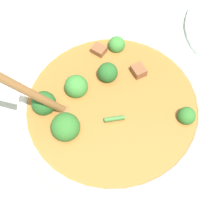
{
  "coord_description": "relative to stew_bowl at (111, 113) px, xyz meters",
  "views": [
    {
      "loc": [
        0.03,
        0.24,
        0.5
      ],
      "look_at": [
        0.0,
        0.0,
        0.05
      ],
      "focal_mm": 50.0,
      "sensor_mm": 36.0,
      "label": 1
    }
  ],
  "objects": [
    {
      "name": "stew_bowl",
      "position": [
        0.0,
        0.0,
        0.0
      ],
      "size": [
        0.32,
        0.3,
        0.22
      ],
      "color": "white",
      "rests_on": "ground_plane"
    },
    {
      "name": "ground_plane",
      "position": [
        -0.0,
        0.0,
        -0.05
      ],
      "size": [
        4.0,
        4.0,
        0.0
      ],
      "primitive_type": "plane",
      "color": "#ADBCAD"
    }
  ]
}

